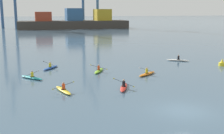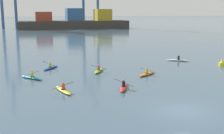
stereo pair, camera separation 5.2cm
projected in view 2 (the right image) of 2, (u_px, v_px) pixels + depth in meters
The scene contains 10 objects.
ground_plane at pixel (183, 111), 21.86m from camera, with size 800.00×800.00×0.00m, color #425B70.
container_barge at pixel (75, 22), 124.67m from camera, with size 46.85×11.94×8.63m.
channel_buoy at pixel (222, 63), 39.76m from camera, with size 0.90×0.90×1.00m.
kayak_blue at pixel (51, 67), 37.80m from camera, with size 2.49×3.10×1.02m.
kayak_teal at pixel (32, 77), 32.17m from camera, with size 2.66×2.98×0.95m.
kayak_yellow at pixel (63, 90), 27.06m from camera, with size 2.19×3.44×0.95m.
kayak_orange at pixel (147, 74), 34.08m from camera, with size 3.12×2.46×0.95m.
kayak_white at pixel (178, 60), 43.62m from camera, with size 3.15×2.40×1.07m.
kayak_red at pixel (124, 87), 28.13m from camera, with size 1.99×3.34×1.07m.
kayak_lime at pixel (99, 70), 35.87m from camera, with size 2.18×3.26×0.95m.
Camera 2 is at (-10.99, -18.48, 7.50)m, focal length 45.96 mm.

